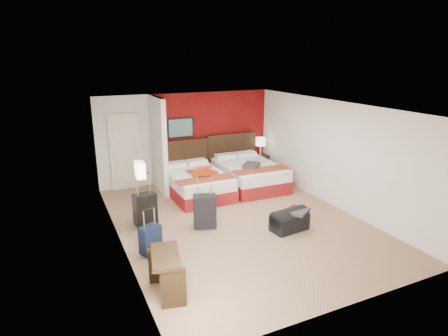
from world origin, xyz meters
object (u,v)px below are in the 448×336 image
nightstand (260,164)px  suitcase_navy (151,241)px  suitcase_black (145,211)px  suitcase_charcoal (205,212)px  bed_right (249,175)px  duffel_bag (289,221)px  bed_left (197,184)px  red_suitcase_open (202,172)px  table_lamp (261,146)px  desk (166,274)px

nightstand → suitcase_navy: (-4.28, -3.42, -0.03)m
suitcase_black → suitcase_charcoal: suitcase_charcoal is taller
bed_right → suitcase_navy: (-3.41, -2.53, -0.06)m
duffel_bag → bed_left: bearing=103.6°
red_suitcase_open → suitcase_black: size_ratio=1.13×
red_suitcase_open → suitcase_black: 2.11m
red_suitcase_open → table_lamp: bearing=5.7°
suitcase_black → suitcase_charcoal: 1.27m
bed_left → suitcase_charcoal: bearing=-107.0°
bed_left → duffel_bag: (1.00, -2.73, -0.10)m
table_lamp → suitcase_charcoal: table_lamp is taller
suitcase_black → suitcase_charcoal: (1.10, -0.63, 0.00)m
suitcase_black → table_lamp: bearing=19.6°
red_suitcase_open → suitcase_charcoal: 1.92m
suitcase_charcoal → suitcase_navy: bearing=-137.1°
bed_left → nightstand: size_ratio=3.40×
table_lamp → suitcase_black: table_lamp is taller
red_suitcase_open → suitcase_navy: red_suitcase_open is taller
bed_left → nightstand: bearing=20.0°
nightstand → suitcase_charcoal: (-2.97, -2.81, 0.05)m
table_lamp → suitcase_black: 4.65m
bed_left → duffel_bag: bearing=-70.9°
suitcase_navy → bed_right: bearing=15.4°
suitcase_black → desk: 2.55m
suitcase_black → suitcase_navy: bearing=-108.0°
bed_right → suitcase_charcoal: 2.85m
red_suitcase_open → suitcase_black: (-1.74, -1.16, -0.30)m
suitcase_charcoal → suitcase_navy: size_ratio=1.33×
nightstand → table_lamp: (0.00, 0.00, 0.56)m
nightstand → table_lamp: 0.56m
nightstand → bed_right: bearing=-133.8°
table_lamp → duffel_bag: 3.98m
suitcase_black → desk: bearing=-105.2°
red_suitcase_open → duffel_bag: red_suitcase_open is taller
nightstand → suitcase_black: (-4.07, -2.19, 0.05)m
bed_right → nightstand: bed_right is taller
suitcase_charcoal → desk: 2.36m
red_suitcase_open → suitcase_black: bearing=-164.7°
red_suitcase_open → suitcase_charcoal: size_ratio=1.12×
table_lamp → suitcase_black: bearing=-151.8°
suitcase_charcoal → duffel_bag: 1.76m
bed_left → bed_right: (1.56, 0.04, 0.02)m
bed_left → nightstand: 2.60m
suitcase_charcoal → desk: size_ratio=0.85×
red_suitcase_open → desk: red_suitcase_open is taller
table_lamp → red_suitcase_open: bearing=-156.1°
red_suitcase_open → suitcase_charcoal: (-0.64, -1.78, -0.30)m
suitcase_black → suitcase_navy: (-0.21, -1.24, -0.08)m
suitcase_black → nightstand: bearing=19.6°
suitcase_navy → suitcase_charcoal: bearing=3.7°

